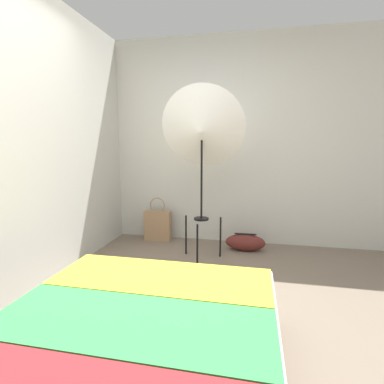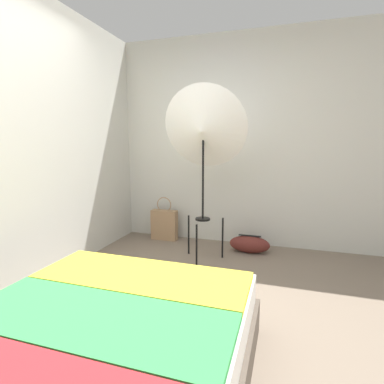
# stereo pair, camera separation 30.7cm
# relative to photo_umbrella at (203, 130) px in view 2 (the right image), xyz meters

# --- Properties ---
(ground_plane) EXTENTS (14.00, 14.00, 0.00)m
(ground_plane) POSITION_rel_photo_umbrella_xyz_m (0.09, -1.50, -1.41)
(ground_plane) COLOR #756656
(wall_back) EXTENTS (8.00, 0.05, 2.60)m
(wall_back) POSITION_rel_photo_umbrella_xyz_m (0.09, 0.72, -0.11)
(wall_back) COLOR beige
(wall_back) RESTS_ON ground_plane
(wall_side_left) EXTENTS (0.05, 8.00, 2.60)m
(wall_side_left) POSITION_rel_photo_umbrella_xyz_m (-1.29, -0.50, -0.11)
(wall_side_left) COLOR beige
(wall_side_left) RESTS_ON ground_plane
(photo_umbrella) EXTENTS (0.91, 0.48, 1.88)m
(photo_umbrella) POSITION_rel_photo_umbrella_xyz_m (0.00, 0.00, 0.00)
(photo_umbrella) COLOR black
(photo_umbrella) RESTS_ON ground_plane
(tote_bag) EXTENTS (0.35, 0.12, 0.58)m
(tote_bag) POSITION_rel_photo_umbrella_xyz_m (-0.68, 0.53, -1.20)
(tote_bag) COLOR #9E7A56
(tote_bag) RESTS_ON ground_plane
(duffel_bag) EXTENTS (0.47, 0.20, 0.21)m
(duffel_bag) POSITION_rel_photo_umbrella_xyz_m (0.47, 0.37, -1.31)
(duffel_bag) COLOR #5B231E
(duffel_bag) RESTS_ON ground_plane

